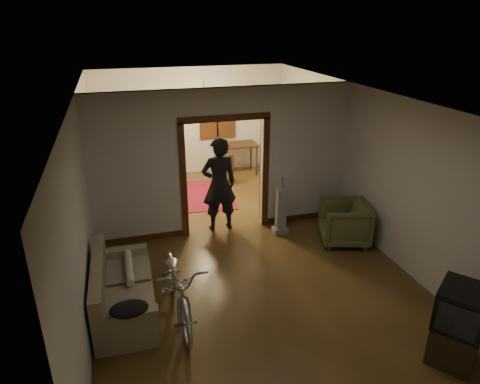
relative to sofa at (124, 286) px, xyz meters
name	(u,v)px	position (x,y,z in m)	size (l,w,h in m)	color
floor	(235,246)	(2.04, 1.37, -0.41)	(5.00, 8.50, 0.01)	#402C14
ceiling	(235,94)	(2.04, 1.37, 2.39)	(5.00, 8.50, 0.01)	white
wall_back	(191,122)	(2.04, 5.62, 0.99)	(5.00, 0.02, 2.80)	beige
wall_left	(84,190)	(-0.46, 1.37, 0.99)	(0.02, 8.50, 2.80)	beige
wall_right	(362,162)	(4.54, 1.37, 0.99)	(0.02, 8.50, 2.80)	beige
partition_wall	(224,162)	(2.04, 2.12, 0.99)	(5.00, 0.14, 2.80)	beige
door_casing	(225,177)	(2.04, 2.12, 0.69)	(1.74, 0.20, 2.32)	#40210E
far_window	(217,115)	(2.74, 5.58, 1.14)	(0.98, 0.06, 1.28)	black
chandelier	(204,96)	(2.04, 3.87, 1.94)	(0.24, 0.24, 0.24)	#FFE0A5
light_switch	(277,166)	(3.09, 2.05, 0.84)	(0.08, 0.01, 0.12)	silver
sofa	(124,286)	(0.00, 0.00, 0.00)	(0.81, 1.79, 0.82)	#72694C
rolled_paper	(129,267)	(0.10, 0.30, 0.12)	(0.11, 0.11, 0.88)	beige
jacket	(129,309)	(0.05, -0.91, 0.27)	(0.47, 0.35, 0.14)	black
bicycle	(178,285)	(0.73, -0.31, 0.08)	(0.65, 1.87, 0.98)	silver
armchair	(344,222)	(4.03, 0.96, -0.01)	(0.85, 0.87, 0.80)	brown
tv_stand	(454,342)	(3.84, -2.13, -0.15)	(0.57, 0.52, 0.52)	black
crt_tv	(463,308)	(3.84, -2.13, 0.36)	(0.60, 0.54, 0.52)	black
vacuum	(281,211)	(3.03, 1.63, 0.05)	(0.28, 0.23, 0.92)	gray
person	(219,185)	(1.93, 2.15, 0.53)	(0.69, 0.45, 1.89)	black
oriental_rug	(202,195)	(1.92, 3.93, -0.41)	(1.46, 1.91, 0.01)	maroon
locker	(149,148)	(0.89, 5.36, 0.44)	(0.85, 0.47, 1.70)	#263721
globe	(146,105)	(0.89, 5.36, 1.53)	(0.29, 0.29, 0.29)	#1E5972
desk	(236,159)	(3.12, 5.14, 0.00)	(1.12, 0.63, 0.83)	#342211
desk_chair	(225,169)	(2.65, 4.48, 0.00)	(0.37, 0.37, 0.83)	#342211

